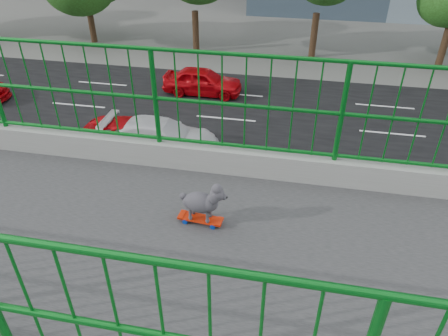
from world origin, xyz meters
TOP-DOWN VIEW (x-y plane):
  - road at (-13.00, 0.00)m, footprint 18.00×90.00m
  - skateboard at (-0.44, 2.72)m, footprint 0.17×0.46m
  - poodle at (-0.43, 2.75)m, footprint 0.22×0.48m
  - car_1 at (-9.20, 3.70)m, footprint 1.44×4.12m
  - car_2 at (-12.40, -3.27)m, footprint 2.24×4.86m
  - car_4 at (-18.80, -1.85)m, footprint 1.75×4.34m
  - car_5 at (-6.00, 7.61)m, footprint 1.47×4.22m
  - car_7 at (-12.40, -2.14)m, footprint 2.07×5.09m

SIDE VIEW (x-z plane):
  - road at x=-13.00m, z-range 0.00..0.02m
  - car_2 at x=-12.40m, z-range 0.00..1.35m
  - car_1 at x=-9.20m, z-range 0.00..1.36m
  - car_5 at x=-6.00m, z-range 0.00..1.39m
  - car_7 at x=-12.40m, z-range 0.00..1.48m
  - car_4 at x=-18.80m, z-range 0.00..1.48m
  - skateboard at x=-0.44m, z-range 7.01..7.07m
  - poodle at x=-0.43m, z-range 7.07..7.47m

